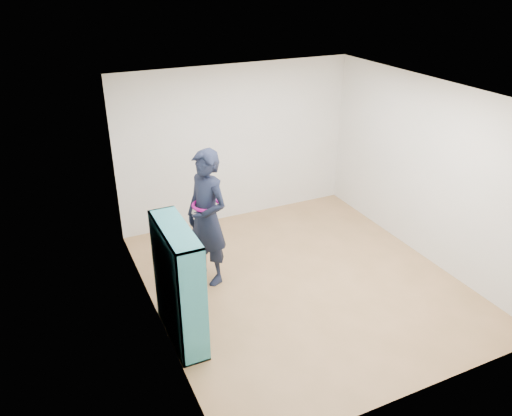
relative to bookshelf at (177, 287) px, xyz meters
name	(u,v)px	position (x,y,z in m)	size (l,w,h in m)	color
floor	(301,281)	(1.86, 0.40, -0.70)	(4.50, 4.50, 0.00)	olive
ceiling	(310,94)	(1.86, 0.40, 1.90)	(4.50, 4.50, 0.00)	white
wall_left	(151,227)	(-0.14, 0.40, 0.60)	(0.02, 4.50, 2.60)	silver
wall_right	(427,171)	(3.86, 0.40, 0.60)	(0.02, 4.50, 2.60)	silver
wall_back	(237,144)	(1.86, 2.65, 0.60)	(4.00, 0.02, 2.60)	silver
wall_front	(429,289)	(1.86, -1.85, 0.60)	(4.00, 0.02, 2.60)	silver
bookshelf	(177,287)	(0.00, 0.00, 0.00)	(0.31, 1.08, 1.44)	teal
person	(207,218)	(0.73, 1.00, 0.25)	(0.67, 0.80, 1.89)	black
smartphone	(195,211)	(0.57, 1.03, 0.37)	(0.06, 0.09, 0.15)	silver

